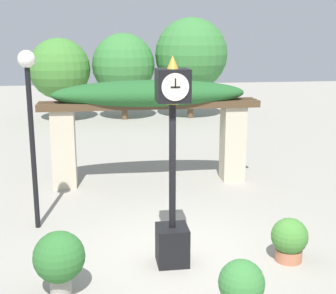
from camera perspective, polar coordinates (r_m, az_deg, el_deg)
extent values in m
plane|color=gray|center=(8.47, 1.06, -13.00)|extent=(60.00, 60.00, 0.00)
cube|color=black|center=(8.05, 0.52, -11.85)|extent=(0.52, 0.52, 0.66)
cylinder|color=black|center=(7.57, 0.54, -2.50)|extent=(0.11, 0.11, 2.06)
cylinder|color=gold|center=(7.35, 0.56, 5.40)|extent=(0.18, 0.18, 0.04)
cube|color=black|center=(7.32, 0.57, 7.53)|extent=(0.51, 0.51, 0.51)
cylinder|color=beige|center=(7.06, 0.90, 7.31)|extent=(0.42, 0.02, 0.42)
cylinder|color=beige|center=(7.58, 0.26, 7.74)|extent=(0.42, 0.02, 0.42)
cube|color=black|center=(7.05, 0.92, 7.30)|extent=(0.15, 0.01, 0.02)
cube|color=black|center=(7.04, 0.92, 7.81)|extent=(0.02, 0.01, 0.13)
cone|color=gold|center=(7.29, 0.57, 10.32)|extent=(0.18, 0.18, 0.20)
cube|color=#BCB299|center=(12.05, -12.57, -0.20)|extent=(0.58, 0.58, 1.99)
cube|color=#BCB299|center=(12.49, 7.90, 0.47)|extent=(0.58, 0.58, 1.99)
cube|color=#4C3823|center=(11.59, -2.04, 5.03)|extent=(5.56, 0.15, 0.17)
cube|color=#4C3823|center=(11.87, -2.19, 5.23)|extent=(5.56, 0.15, 0.17)
cube|color=#4C3823|center=(12.16, -2.34, 5.42)|extent=(5.56, 0.15, 0.17)
ellipsoid|color=#235B28|center=(11.84, -2.21, 6.48)|extent=(4.88, 1.18, 0.70)
cylinder|color=#B26B4C|center=(8.49, 14.46, -12.58)|extent=(0.46, 0.46, 0.21)
sphere|color=#427F33|center=(8.35, 14.60, -10.47)|extent=(0.63, 0.63, 0.63)
cylinder|color=gray|center=(7.41, -12.94, -16.05)|extent=(0.32, 0.32, 0.33)
sphere|color=#2D6B2D|center=(7.20, -13.13, -12.91)|extent=(0.76, 0.76, 0.76)
sphere|color=#387A38|center=(6.54, 8.95, -16.03)|extent=(0.62, 0.62, 0.62)
cylinder|color=black|center=(9.44, -16.15, -0.43)|extent=(0.10, 0.10, 3.18)
sphere|color=white|center=(9.20, -16.87, 10.24)|extent=(0.33, 0.33, 0.33)
cylinder|color=brown|center=(21.63, -12.85, 4.94)|extent=(0.28, 0.28, 1.40)
sphere|color=#427F33|center=(21.46, -13.08, 9.27)|extent=(2.69, 2.69, 2.69)
cylinder|color=brown|center=(21.65, -5.34, 5.35)|extent=(0.28, 0.28, 1.49)
sphere|color=#387A38|center=(21.48, -5.44, 9.93)|extent=(2.82, 2.82, 2.82)
cylinder|color=brown|center=(21.96, 2.77, 5.87)|extent=(0.28, 0.28, 1.77)
sphere|color=#387A38|center=(21.79, 2.83, 11.21)|extent=(3.31, 3.31, 3.31)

